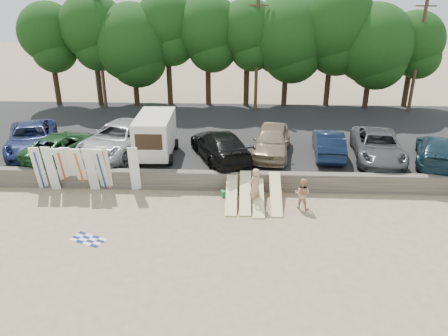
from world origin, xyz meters
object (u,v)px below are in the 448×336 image
(car_5, at_px, (328,143))
(beachgoer_b, at_px, (302,194))
(car_2, at_px, (119,138))
(car_7, at_px, (437,150))
(car_0, at_px, (31,138))
(car_4, at_px, (272,141))
(car_1, at_px, (63,145))
(car_3, at_px, (220,145))
(car_6, at_px, (378,146))
(cooler, at_px, (225,193))
(beachgoer_a, at_px, (255,187))
(box_trailer, at_px, (155,134))

(car_5, distance_m, beachgoer_b, 5.74)
(car_2, relative_size, car_7, 1.21)
(car_0, xyz_separation_m, car_7, (23.55, -0.84, -0.06))
(car_4, xyz_separation_m, beachgoer_b, (1.20, -5.26, -0.78))
(car_1, distance_m, car_4, 12.14)
(car_2, height_order, car_3, car_2)
(car_0, height_order, car_6, car_0)
(car_2, bearing_deg, car_3, 8.28)
(car_1, height_order, car_5, car_5)
(car_0, xyz_separation_m, car_5, (17.67, 0.00, -0.07))
(car_2, xyz_separation_m, car_3, (6.06, -0.76, -0.06))
(car_4, height_order, car_5, car_4)
(car_6, bearing_deg, car_3, -170.62)
(car_6, relative_size, cooler, 14.86)
(car_3, xyz_separation_m, car_4, (2.98, 0.77, 0.04))
(car_4, bearing_deg, car_5, 8.55)
(car_2, xyz_separation_m, car_6, (15.09, -0.35, -0.10))
(car_3, bearing_deg, car_0, -26.19)
(beachgoer_b, bearing_deg, car_0, 3.12)
(car_1, relative_size, beachgoer_a, 2.66)
(car_4, relative_size, beachgoer_b, 3.22)
(car_0, bearing_deg, cooler, -39.91)
(car_0, bearing_deg, box_trailer, -24.93)
(car_7, bearing_deg, car_1, 19.92)
(beachgoer_b, bearing_deg, car_3, -25.13)
(car_5, xyz_separation_m, car_6, (2.74, -0.40, 0.04))
(car_3, xyz_separation_m, car_5, (6.29, 0.81, -0.08))
(car_2, xyz_separation_m, beachgoer_a, (7.96, -5.03, -0.60))
(car_3, height_order, cooler, car_3)
(car_3, relative_size, beachgoer_a, 2.90)
(car_1, xyz_separation_m, beachgoer_b, (13.31, -4.36, -0.64))
(beachgoer_a, distance_m, beachgoer_b, 2.30)
(car_2, bearing_deg, beachgoer_b, -11.70)
(car_1, xyz_separation_m, car_2, (3.07, 0.89, 0.16))
(car_0, height_order, car_2, car_2)
(car_3, height_order, beachgoer_a, car_3)
(car_2, xyz_separation_m, car_5, (12.36, 0.04, -0.13))
(car_1, height_order, car_3, car_3)
(beachgoer_a, bearing_deg, cooler, -72.09)
(box_trailer, bearing_deg, beachgoer_b, -31.63)
(car_1, distance_m, car_5, 15.45)
(car_1, relative_size, car_3, 0.92)
(car_5, height_order, beachgoer_b, car_5)
(car_2, height_order, car_7, car_2)
(car_3, distance_m, car_7, 12.17)
(car_1, bearing_deg, car_0, -6.88)
(car_4, distance_m, car_6, 6.07)
(car_1, distance_m, beachgoer_a, 11.79)
(beachgoer_a, bearing_deg, car_1, -61.98)
(car_6, height_order, cooler, car_6)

